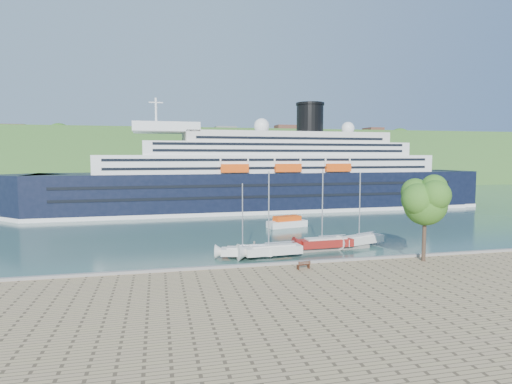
% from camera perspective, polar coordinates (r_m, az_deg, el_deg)
% --- Properties ---
extents(ground, '(400.00, 400.00, 0.00)m').
position_cam_1_polar(ground, '(50.30, 9.71, -10.21)').
color(ground, '#315850').
rests_on(ground, ground).
extents(far_hillside, '(400.00, 50.00, 24.00)m').
position_cam_1_polar(far_hillside, '(190.72, -7.32, 4.47)').
color(far_hillside, '#346026').
rests_on(far_hillside, ground).
extents(quay_coping, '(220.00, 0.50, 0.30)m').
position_cam_1_polar(quay_coping, '(49.83, 9.82, -8.98)').
color(quay_coping, slate).
rests_on(quay_coping, promenade).
extents(cruise_ship, '(116.00, 19.41, 25.97)m').
position_cam_1_polar(cruise_ship, '(102.14, 0.76, 4.81)').
color(cruise_ship, black).
rests_on(cruise_ship, ground).
extents(park_bench, '(1.59, 0.85, 0.97)m').
position_cam_1_polar(park_bench, '(46.28, 6.32, -9.59)').
color(park_bench, '#4D2716').
rests_on(park_bench, promenade).
extents(promenade_tree, '(6.45, 6.45, 10.68)m').
position_cam_1_polar(promenade_tree, '(52.22, 21.59, -2.83)').
color(promenade_tree, '#295917').
rests_on(promenade_tree, promenade).
extents(floating_pontoon, '(20.30, 4.34, 0.45)m').
position_cam_1_polar(floating_pontoon, '(59.30, 6.00, -7.63)').
color(floating_pontoon, gray).
rests_on(floating_pontoon, ground).
extents(sailboat_white_near, '(7.35, 3.55, 9.15)m').
position_cam_1_polar(sailboat_white_near, '(53.77, -1.28, -4.18)').
color(sailboat_white_near, silver).
rests_on(sailboat_white_near, ground).
extents(sailboat_red, '(8.38, 2.72, 10.69)m').
position_cam_1_polar(sailboat_red, '(59.19, 9.34, -2.66)').
color(sailboat_red, maroon).
rests_on(sailboat_red, ground).
extents(sailboat_white_far, '(8.15, 4.76, 10.17)m').
position_cam_1_polar(sailboat_white_far, '(62.82, 13.99, -2.55)').
color(sailboat_white_far, silver).
rests_on(sailboat_white_far, ground).
extents(tender_launch, '(7.85, 4.24, 2.06)m').
position_cam_1_polar(tender_launch, '(78.66, 4.16, -3.94)').
color(tender_launch, '#EB4A0D').
rests_on(tender_launch, ground).
extents(sailboat_extra, '(8.33, 2.94, 10.55)m').
position_cam_1_polar(sailboat_extra, '(54.04, 2.28, -3.38)').
color(sailboat_extra, silver).
rests_on(sailboat_extra, ground).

